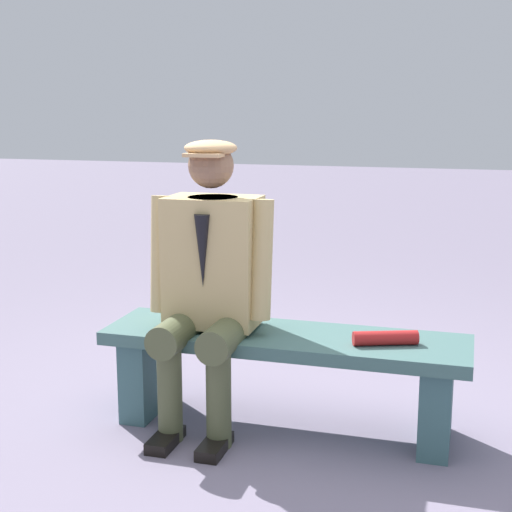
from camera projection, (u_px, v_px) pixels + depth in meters
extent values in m
plane|color=slate|center=(284.00, 427.00, 3.49)|extent=(30.00, 30.00, 0.00)
cube|color=#406461|center=(285.00, 340.00, 3.40)|extent=(1.65, 0.45, 0.06)
cube|color=#3C6265|center=(436.00, 403.00, 3.26)|extent=(0.13, 0.38, 0.39)
cube|color=#3C6265|center=(148.00, 372.00, 3.63)|extent=(0.13, 0.38, 0.39)
cube|color=tan|center=(214.00, 261.00, 3.43)|extent=(0.41, 0.27, 0.59)
cylinder|color=#1E2338|center=(213.00, 203.00, 3.37)|extent=(0.23, 0.23, 0.06)
cone|color=black|center=(202.00, 251.00, 3.28)|extent=(0.07, 0.07, 0.32)
sphere|color=#8C664C|center=(211.00, 165.00, 3.32)|extent=(0.20, 0.20, 0.20)
ellipsoid|color=tan|center=(211.00, 148.00, 3.31)|extent=(0.23, 0.23, 0.07)
cube|color=tan|center=(204.00, 155.00, 3.23)|extent=(0.16, 0.09, 0.02)
cylinder|color=#4E5436|center=(228.00, 334.00, 3.33)|extent=(0.15, 0.45, 0.15)
cylinder|color=#4E5436|center=(219.00, 395.00, 3.24)|extent=(0.11, 0.11, 0.47)
cube|color=black|center=(215.00, 446.00, 3.23)|extent=(0.10, 0.24, 0.05)
cylinder|color=tan|center=(261.00, 260.00, 3.32)|extent=(0.11, 0.15, 0.54)
cylinder|color=#4E5436|center=(180.00, 330.00, 3.39)|extent=(0.15, 0.45, 0.15)
cylinder|color=#4E5436|center=(170.00, 390.00, 3.31)|extent=(0.11, 0.11, 0.47)
cube|color=black|center=(166.00, 440.00, 3.29)|extent=(0.10, 0.24, 0.05)
cylinder|color=tan|center=(162.00, 254.00, 3.45)|extent=(0.11, 0.16, 0.54)
cylinder|color=#B21E1E|center=(385.00, 338.00, 3.23)|extent=(0.28, 0.16, 0.06)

